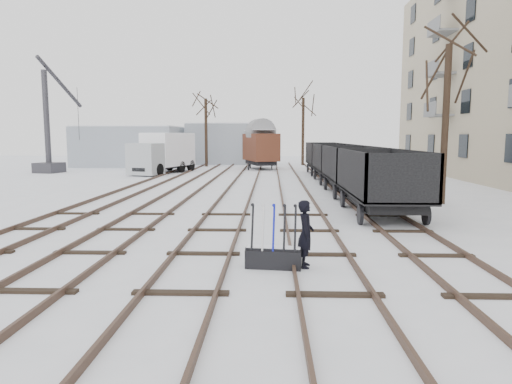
# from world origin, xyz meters

# --- Properties ---
(ground) EXTENTS (120.00, 120.00, 0.00)m
(ground) POSITION_xyz_m (0.00, 0.00, 0.00)
(ground) COLOR white
(ground) RESTS_ON ground
(tracks) EXTENTS (13.90, 52.00, 0.16)m
(tracks) POSITION_xyz_m (-0.00, 13.67, 0.07)
(tracks) COLOR black
(tracks) RESTS_ON ground
(shed_left) EXTENTS (10.00, 8.00, 4.10)m
(shed_left) POSITION_xyz_m (-13.00, 36.00, 2.05)
(shed_left) COLOR #99A2AD
(shed_left) RESTS_ON ground
(shed_right) EXTENTS (7.00, 6.00, 4.50)m
(shed_right) POSITION_xyz_m (-4.00, 40.00, 2.25)
(shed_right) COLOR #99A2AD
(shed_right) RESTS_ON ground
(ground_frame) EXTENTS (1.34, 0.57, 1.49)m
(ground_frame) POSITION_xyz_m (1.82, -1.13, 0.28)
(ground_frame) COLOR black
(ground_frame) RESTS_ON ground
(worker) EXTENTS (0.42, 0.60, 1.59)m
(worker) POSITION_xyz_m (2.57, -1.03, 0.80)
(worker) COLOR black
(worker) RESTS_ON ground
(freight_wagon_a) EXTENTS (2.48, 6.20, 2.53)m
(freight_wagon_a) POSITION_xyz_m (6.00, 6.21, 0.97)
(freight_wagon_a) COLOR black
(freight_wagon_a) RESTS_ON ground
(freight_wagon_b) EXTENTS (2.48, 6.20, 2.53)m
(freight_wagon_b) POSITION_xyz_m (6.00, 12.61, 0.97)
(freight_wagon_b) COLOR black
(freight_wagon_b) RESTS_ON ground
(freight_wagon_c) EXTENTS (2.48, 6.20, 2.53)m
(freight_wagon_c) POSITION_xyz_m (6.00, 19.01, 0.97)
(freight_wagon_c) COLOR black
(freight_wagon_c) RESTS_ON ground
(freight_wagon_d) EXTENTS (2.48, 6.20, 2.53)m
(freight_wagon_d) POSITION_xyz_m (6.00, 25.41, 0.97)
(freight_wagon_d) COLOR black
(freight_wagon_d) RESTS_ON ground
(box_van_wagon) EXTENTS (3.87, 5.32, 3.64)m
(box_van_wagon) POSITION_xyz_m (0.75, 31.18, 2.12)
(box_van_wagon) COLOR black
(box_van_wagon) RESTS_ON ground
(lorry) EXTENTS (3.86, 7.68, 3.34)m
(lorry) POSITION_xyz_m (-7.18, 26.05, 1.72)
(lorry) COLOR black
(lorry) RESTS_ON ground
(panel_van) EXTENTS (3.16, 4.52, 1.83)m
(panel_van) POSITION_xyz_m (-8.97, 30.16, 0.95)
(panel_van) COLOR white
(panel_van) RESTS_ON ground
(crane) EXTENTS (2.31, 5.73, 9.60)m
(crane) POSITION_xyz_m (-17.00, 26.50, 2.53)
(crane) COLOR #323237
(crane) RESTS_ON ground
(tree_near) EXTENTS (0.30, 0.30, 7.08)m
(tree_near) POSITION_xyz_m (9.55, 9.37, 3.54)
(tree_near) COLOR black
(tree_near) RESTS_ON ground
(tree_far_left) EXTENTS (0.30, 0.30, 6.80)m
(tree_far_left) POSITION_xyz_m (-4.84, 34.58, 3.40)
(tree_far_left) COLOR black
(tree_far_left) RESTS_ON ground
(tree_far_right) EXTENTS (0.30, 0.30, 7.06)m
(tree_far_right) POSITION_xyz_m (5.09, 37.27, 3.53)
(tree_far_right) COLOR black
(tree_far_right) RESTS_ON ground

